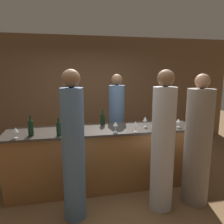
# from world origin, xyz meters

# --- Properties ---
(ground_plane) EXTENTS (14.00, 14.00, 0.00)m
(ground_plane) POSITION_xyz_m (0.00, 0.00, 0.00)
(ground_plane) COLOR brown
(back_wall) EXTENTS (8.00, 0.06, 2.80)m
(back_wall) POSITION_xyz_m (0.00, 2.32, 1.40)
(back_wall) COLOR brown
(back_wall) RESTS_ON ground_plane
(bar_counter) EXTENTS (3.10, 0.74, 1.00)m
(bar_counter) POSITION_xyz_m (0.00, 0.00, 0.50)
(bar_counter) COLOR brown
(bar_counter) RESTS_ON ground_plane
(bartender) EXTENTS (0.31, 0.31, 1.86)m
(bartender) POSITION_xyz_m (0.39, 0.75, 0.88)
(bartender) COLOR #4C6B93
(bartender) RESTS_ON ground_plane
(guest_0) EXTENTS (0.29, 0.29, 1.94)m
(guest_0) POSITION_xyz_m (-0.52, -0.74, 0.93)
(guest_0) COLOR #4C6B93
(guest_0) RESTS_ON ground_plane
(guest_1) EXTENTS (0.38, 0.38, 1.89)m
(guest_1) POSITION_xyz_m (1.23, -0.74, 0.87)
(guest_1) COLOR gray
(guest_1) RESTS_ON ground_plane
(guest_2) EXTENTS (0.31, 0.31, 1.94)m
(guest_2) POSITION_xyz_m (0.68, -0.78, 0.92)
(guest_2) COLOR #B2B2B7
(guest_2) RESTS_ON ground_plane
(wine_bottle_0) EXTENTS (0.08, 0.08, 0.30)m
(wine_bottle_0) POSITION_xyz_m (-1.10, -0.18, 1.11)
(wine_bottle_0) COLOR black
(wine_bottle_0) RESTS_ON bar_counter
(wine_bottle_1) EXTENTS (0.08, 0.08, 0.28)m
(wine_bottle_1) POSITION_xyz_m (0.02, 0.23, 1.10)
(wine_bottle_1) COLOR black
(wine_bottle_1) RESTS_ON bar_counter
(wine_bottle_2) EXTENTS (0.07, 0.07, 0.26)m
(wine_bottle_2) POSITION_xyz_m (-0.71, -0.27, 1.10)
(wine_bottle_2) COLOR black
(wine_bottle_2) RESTS_ON bar_counter
(wine_glass_0) EXTENTS (0.07, 0.07, 0.17)m
(wine_glass_0) POSITION_xyz_m (-0.62, 0.01, 1.12)
(wine_glass_0) COLOR silver
(wine_glass_0) RESTS_ON bar_counter
(wine_glass_1) EXTENTS (0.07, 0.07, 0.18)m
(wine_glass_1) POSITION_xyz_m (-0.40, 0.01, 1.13)
(wine_glass_1) COLOR silver
(wine_glass_1) RESTS_ON bar_counter
(wine_glass_2) EXTENTS (0.08, 0.08, 0.15)m
(wine_glass_2) POSITION_xyz_m (-1.30, -0.25, 1.11)
(wine_glass_2) COLOR silver
(wine_glass_2) RESTS_ON bar_counter
(wine_glass_3) EXTENTS (0.08, 0.08, 0.16)m
(wine_glass_3) POSITION_xyz_m (0.99, -0.32, 1.11)
(wine_glass_3) COLOR silver
(wine_glass_3) RESTS_ON bar_counter
(wine_glass_4) EXTENTS (0.07, 0.07, 0.17)m
(wine_glass_4) POSITION_xyz_m (0.70, -0.02, 1.12)
(wine_glass_4) COLOR silver
(wine_glass_4) RESTS_ON bar_counter
(wine_glass_5) EXTENTS (0.08, 0.08, 0.16)m
(wine_glass_5) POSITION_xyz_m (0.14, -0.22, 1.12)
(wine_glass_5) COLOR silver
(wine_glass_5) RESTS_ON bar_counter
(wine_glass_6) EXTENTS (0.07, 0.07, 0.17)m
(wine_glass_6) POSITION_xyz_m (0.44, -0.29, 1.13)
(wine_glass_6) COLOR silver
(wine_glass_6) RESTS_ON bar_counter
(wine_glass_7) EXTENTS (0.08, 0.08, 0.14)m
(wine_glass_7) POSITION_xyz_m (1.23, -0.17, 1.11)
(wine_glass_7) COLOR silver
(wine_glass_7) RESTS_ON bar_counter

